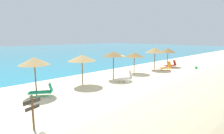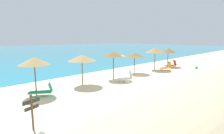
# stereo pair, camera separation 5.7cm
# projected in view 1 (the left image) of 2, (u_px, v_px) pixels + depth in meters

# --- Properties ---
(ground_plane) EXTENTS (160.00, 160.00, 0.00)m
(ground_plane) POSITION_uv_depth(u_px,v_px,m) (136.00, 79.00, 18.04)
(ground_plane) COLOR beige
(sea_water) EXTENTS (160.00, 76.07, 0.01)m
(sea_water) POSITION_uv_depth(u_px,v_px,m) (10.00, 53.00, 49.32)
(sea_water) COLOR teal
(sea_water) RESTS_ON ground_plane
(beach_umbrella_0) EXTENTS (2.19, 2.19, 2.81)m
(beach_umbrella_0) POSITION_uv_depth(u_px,v_px,m) (34.00, 61.00, 12.77)
(beach_umbrella_0) COLOR brown
(beach_umbrella_0) RESTS_ON ground_plane
(beach_umbrella_1) EXTENTS (2.43, 2.43, 2.72)m
(beach_umbrella_1) POSITION_uv_depth(u_px,v_px,m) (82.00, 58.00, 15.51)
(beach_umbrella_1) COLOR brown
(beach_umbrella_1) RESTS_ON ground_plane
(beach_umbrella_2) EXTENTS (2.35, 2.35, 2.80)m
(beach_umbrella_2) POSITION_uv_depth(u_px,v_px,m) (113.00, 54.00, 17.85)
(beach_umbrella_2) COLOR brown
(beach_umbrella_2) RESTS_ON ground_plane
(beach_umbrella_3) EXTENTS (2.33, 2.33, 2.46)m
(beach_umbrella_3) POSITION_uv_depth(u_px,v_px,m) (134.00, 55.00, 20.72)
(beach_umbrella_3) COLOR brown
(beach_umbrella_3) RESTS_ON ground_plane
(beach_umbrella_4) EXTENTS (2.48, 2.48, 2.91)m
(beach_umbrella_4) POSITION_uv_depth(u_px,v_px,m) (155.00, 50.00, 22.96)
(beach_umbrella_4) COLOR brown
(beach_umbrella_4) RESTS_ON ground_plane
(beach_umbrella_5) EXTENTS (2.25, 2.25, 2.68)m
(beach_umbrella_5) POSITION_uv_depth(u_px,v_px,m) (168.00, 50.00, 25.63)
(beach_umbrella_5) COLOR brown
(beach_umbrella_5) RESTS_ON ground_plane
(lounge_chair_0) EXTENTS (1.50, 1.22, 1.10)m
(lounge_chair_0) POSITION_uv_depth(u_px,v_px,m) (127.00, 77.00, 17.21)
(lounge_chair_0) COLOR white
(lounge_chair_0) RESTS_ON ground_plane
(lounge_chair_1) EXTENTS (1.73, 1.35, 1.05)m
(lounge_chair_1) POSITION_uv_depth(u_px,v_px,m) (171.00, 65.00, 24.98)
(lounge_chair_1) COLOR red
(lounge_chair_1) RESTS_ON ground_plane
(lounge_chair_2) EXTENTS (1.72, 1.41, 0.93)m
(lounge_chair_2) POSITION_uv_depth(u_px,v_px,m) (43.00, 91.00, 12.90)
(lounge_chair_2) COLOR #199972
(lounge_chair_2) RESTS_ON ground_plane
(lounge_chair_3) EXTENTS (1.51, 1.18, 1.13)m
(lounge_chair_3) POSITION_uv_depth(u_px,v_px,m) (167.00, 67.00, 23.08)
(lounge_chair_3) COLOR orange
(lounge_chair_3) RESTS_ON ground_plane
(wooden_signpost) EXTENTS (0.83, 0.24, 1.68)m
(wooden_signpost) POSITION_uv_depth(u_px,v_px,m) (33.00, 109.00, 8.08)
(wooden_signpost) COLOR brown
(wooden_signpost) RESTS_ON ground_plane
(beach_ball) EXTENTS (0.39, 0.39, 0.39)m
(beach_ball) POSITION_uv_depth(u_px,v_px,m) (196.00, 67.00, 23.99)
(beach_ball) COLOR green
(beach_ball) RESTS_ON ground_plane
(cooler_box) EXTENTS (0.63, 0.63, 0.37)m
(cooler_box) POSITION_uv_depth(u_px,v_px,m) (127.00, 80.00, 17.10)
(cooler_box) COLOR white
(cooler_box) RESTS_ON ground_plane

